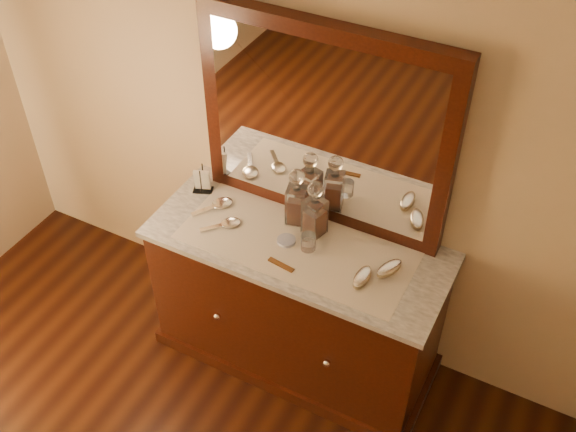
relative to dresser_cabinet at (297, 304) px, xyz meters
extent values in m
plane|color=tan|center=(0.00, 0.29, 0.99)|extent=(4.50, 4.50, 0.00)
cube|color=black|center=(0.00, 0.00, 0.00)|extent=(1.40, 0.55, 0.82)
cube|color=black|center=(0.00, 0.00, -0.37)|extent=(1.46, 0.59, 0.08)
sphere|color=silver|center=(-0.30, -0.28, 0.04)|extent=(0.04, 0.04, 0.04)
sphere|color=silver|center=(0.30, -0.28, 0.04)|extent=(0.04, 0.04, 0.04)
cube|color=white|center=(0.00, 0.00, 0.42)|extent=(1.44, 0.59, 0.03)
cube|color=black|center=(0.00, 0.25, 0.94)|extent=(1.20, 0.08, 1.00)
cube|color=white|center=(0.00, 0.21, 0.94)|extent=(1.06, 0.01, 0.86)
cube|color=silver|center=(0.00, -0.02, 0.44)|extent=(1.10, 0.45, 0.00)
cylinder|color=white|center=(-0.05, -0.02, 0.45)|extent=(0.11, 0.11, 0.02)
cube|color=brown|center=(0.00, -0.17, 0.45)|extent=(0.14, 0.04, 0.01)
cube|color=black|center=(-0.60, 0.12, 0.44)|extent=(0.11, 0.09, 0.01)
cylinder|color=black|center=(-0.59, 0.09, 0.51)|extent=(0.01, 0.01, 0.15)
cylinder|color=black|center=(-0.61, 0.15, 0.51)|extent=(0.01, 0.01, 0.15)
cube|color=white|center=(-0.60, 0.12, 0.51)|extent=(0.09, 0.06, 0.12)
cube|color=#943915|center=(-0.08, 0.13, 0.51)|extent=(0.09, 0.09, 0.14)
cube|color=white|center=(-0.08, 0.13, 0.54)|extent=(0.11, 0.11, 0.20)
cylinder|color=white|center=(-0.08, 0.13, 0.66)|extent=(0.05, 0.05, 0.03)
sphere|color=white|center=(-0.08, 0.13, 0.71)|extent=(0.09, 0.09, 0.08)
cube|color=#943915|center=(0.04, 0.10, 0.51)|extent=(0.09, 0.09, 0.14)
cube|color=white|center=(0.04, 0.10, 0.54)|extent=(0.11, 0.11, 0.19)
cylinder|color=white|center=(0.04, 0.10, 0.65)|extent=(0.05, 0.05, 0.03)
sphere|color=white|center=(0.04, 0.10, 0.71)|extent=(0.09, 0.09, 0.08)
ellipsoid|color=#8C7756|center=(0.36, -0.08, 0.45)|extent=(0.07, 0.14, 0.02)
ellipsoid|color=silver|center=(0.36, -0.08, 0.47)|extent=(0.07, 0.14, 0.02)
ellipsoid|color=#8C7756|center=(0.45, 0.02, 0.45)|extent=(0.11, 0.15, 0.02)
ellipsoid|color=silver|center=(0.45, 0.02, 0.47)|extent=(0.11, 0.15, 0.02)
ellipsoid|color=silver|center=(-0.45, 0.07, 0.45)|extent=(0.13, 0.14, 0.02)
cube|color=silver|center=(-0.51, -0.02, 0.45)|extent=(0.09, 0.13, 0.01)
ellipsoid|color=silver|center=(-0.34, -0.04, 0.45)|extent=(0.13, 0.13, 0.02)
cube|color=silver|center=(-0.40, -0.10, 0.45)|extent=(0.10, 0.11, 0.01)
cylinder|color=white|center=(0.06, -0.01, 0.48)|extent=(0.07, 0.07, 0.08)
camera|label=1|loc=(1.01, -2.03, 2.66)|focal=42.31mm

